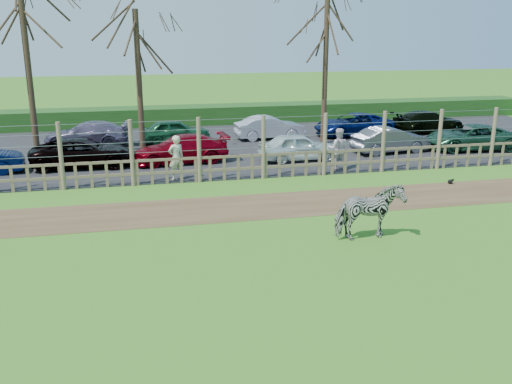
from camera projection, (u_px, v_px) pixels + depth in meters
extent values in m
plane|color=#67A92D|center=(239.00, 263.00, 14.40)|extent=(120.00, 120.00, 0.00)
cube|color=brown|center=(213.00, 209.00, 18.62)|extent=(34.00, 2.80, 0.01)
cube|color=#232326|center=(184.00, 148.00, 28.00)|extent=(44.00, 13.00, 0.04)
cube|color=#1E4716|center=(173.00, 116.00, 34.41)|extent=(46.00, 2.00, 1.10)
cube|color=brown|center=(200.00, 171.00, 21.78)|extent=(30.00, 0.06, 0.10)
cube|color=brown|center=(199.00, 158.00, 21.64)|extent=(30.00, 0.06, 0.10)
cylinder|color=brown|center=(61.00, 156.00, 20.53)|extent=(0.16, 0.16, 2.50)
cylinder|color=brown|center=(132.00, 153.00, 21.04)|extent=(0.16, 0.16, 2.50)
cylinder|color=brown|center=(199.00, 150.00, 21.56)|extent=(0.16, 0.16, 2.50)
cylinder|color=brown|center=(263.00, 147.00, 22.07)|extent=(0.16, 0.16, 2.50)
cylinder|color=brown|center=(325.00, 145.00, 22.58)|extent=(0.16, 0.16, 2.50)
cylinder|color=brown|center=(383.00, 142.00, 23.10)|extent=(0.16, 0.16, 2.50)
cylinder|color=brown|center=(439.00, 139.00, 23.61)|extent=(0.16, 0.16, 2.50)
cylinder|color=brown|center=(493.00, 137.00, 24.13)|extent=(0.16, 0.16, 2.50)
cylinder|color=gray|center=(199.00, 150.00, 21.56)|extent=(30.00, 0.02, 0.02)
cylinder|color=gray|center=(199.00, 140.00, 21.44)|extent=(30.00, 0.02, 0.02)
cylinder|color=gray|center=(199.00, 129.00, 21.33)|extent=(30.00, 0.02, 0.02)
cylinder|color=gray|center=(198.00, 120.00, 21.23)|extent=(30.00, 0.02, 0.02)
cylinder|color=#3D2B1E|center=(29.00, 76.00, 23.74)|extent=(0.26, 0.26, 7.50)
cylinder|color=#3D2B1E|center=(139.00, 84.00, 25.74)|extent=(0.26, 0.26, 6.50)
cylinder|color=#3D2B1E|center=(325.00, 74.00, 27.99)|extent=(0.26, 0.26, 7.00)
imported|color=gray|center=(369.00, 212.00, 15.80)|extent=(1.96, 1.03, 1.59)
imported|color=beige|center=(176.00, 158.00, 21.91)|extent=(0.73, 0.60, 1.72)
imported|color=silver|center=(338.00, 149.00, 23.46)|extent=(1.01, 0.90, 1.72)
sphere|color=black|center=(450.00, 182.00, 21.61)|extent=(0.18, 0.18, 0.18)
sphere|color=black|center=(453.00, 180.00, 21.61)|extent=(0.09, 0.09, 0.09)
imported|color=black|center=(84.00, 153.00, 23.97)|extent=(4.33, 2.01, 1.20)
imported|color=maroon|center=(181.00, 149.00, 24.70)|extent=(4.27, 2.06, 1.20)
imported|color=silver|center=(299.00, 147.00, 25.16)|extent=(3.57, 1.55, 1.20)
imported|color=#53555F|center=(390.00, 140.00, 26.70)|extent=(3.78, 1.74, 1.20)
imported|color=#1D4730|center=(470.00, 137.00, 27.31)|extent=(4.48, 2.38, 1.20)
imported|color=#5D5371|center=(87.00, 134.00, 28.19)|extent=(4.32, 2.20, 1.20)
imported|color=#19522E|center=(175.00, 131.00, 28.90)|extent=(3.56, 1.52, 1.20)
imported|color=#BAB6C8|center=(270.00, 127.00, 29.97)|extent=(3.71, 1.50, 1.20)
imported|color=#081551|center=(353.00, 124.00, 30.90)|extent=(4.49, 2.39, 1.20)
imported|color=black|center=(428.00, 122.00, 31.75)|extent=(4.26, 2.03, 1.20)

